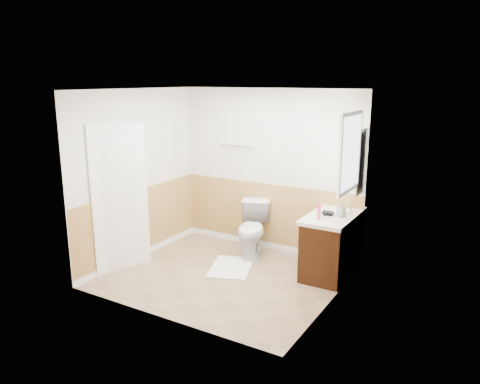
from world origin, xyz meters
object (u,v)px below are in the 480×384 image
Objects in this scene: toilet at (253,229)px; bath_mat at (231,267)px; lotion_bottle at (319,211)px; soap_dispenser at (342,209)px; vanity_cabinet at (332,246)px.

toilet is 0.74m from bath_mat.
lotion_bottle reaches higher than bath_mat.
toilet is at bearing 163.26° from lotion_bottle.
soap_dispenser is (1.40, -0.11, 0.54)m from toilet.
bath_mat is 1.46m from vanity_cabinet.
lotion_bottle reaches higher than soap_dispenser.
toilet is at bearing 90.00° from bath_mat.
soap_dispenser reaches higher than toilet.
lotion_bottle is at bearing 12.67° from bath_mat.
soap_dispenser reaches higher than vanity_cabinet.
soap_dispenser is (0.12, -0.06, 0.55)m from vanity_cabinet.
toilet reaches higher than vanity_cabinet.
toilet is 4.12× the size of soap_dispenser.
soap_dispenser is at bearing -25.83° from vanity_cabinet.
bath_mat is 4.08× the size of soap_dispenser.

